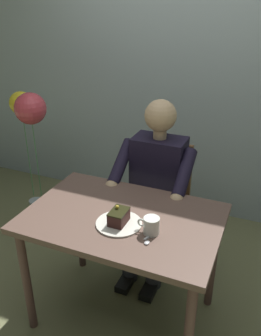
# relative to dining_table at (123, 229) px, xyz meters

# --- Properties ---
(ground_plane) EXTENTS (14.00, 14.00, 0.00)m
(ground_plane) POSITION_rel_dining_table_xyz_m (0.00, 0.00, -0.66)
(ground_plane) COLOR olive
(cafe_rear_panel) EXTENTS (6.40, 0.12, 3.00)m
(cafe_rear_panel) POSITION_rel_dining_table_xyz_m (0.00, -1.49, 0.84)
(cafe_rear_panel) COLOR #A5B6BE
(cafe_rear_panel) RESTS_ON ground
(dining_table) EXTENTS (1.08, 0.73, 0.76)m
(dining_table) POSITION_rel_dining_table_xyz_m (0.00, 0.00, 0.00)
(dining_table) COLOR brown
(dining_table) RESTS_ON ground
(chair) EXTENTS (0.42, 0.42, 0.90)m
(chair) POSITION_rel_dining_table_xyz_m (0.00, -0.71, -0.17)
(chair) COLOR brown
(chair) RESTS_ON ground
(seated_person) EXTENTS (0.53, 0.58, 1.27)m
(seated_person) POSITION_rel_dining_table_xyz_m (0.00, -0.54, -0.00)
(seated_person) COLOR black
(seated_person) RESTS_ON ground
(dessert_plate) EXTENTS (0.25, 0.25, 0.01)m
(dessert_plate) POSITION_rel_dining_table_xyz_m (-0.02, 0.09, 0.10)
(dessert_plate) COLOR silver
(dessert_plate) RESTS_ON dining_table
(cake_slice) EXTENTS (0.08, 0.12, 0.09)m
(cake_slice) POSITION_rel_dining_table_xyz_m (-0.02, 0.09, 0.14)
(cake_slice) COLOR #3C1E1B
(cake_slice) RESTS_ON dessert_plate
(coffee_cup) EXTENTS (0.12, 0.08, 0.09)m
(coffee_cup) POSITION_rel_dining_table_xyz_m (-0.20, 0.09, 0.14)
(coffee_cup) COLOR silver
(coffee_cup) RESTS_ON dining_table
(dessert_spoon) EXTENTS (0.05, 0.14, 0.01)m
(dessert_spoon) POSITION_rel_dining_table_xyz_m (-0.21, 0.15, 0.10)
(dessert_spoon) COLOR silver
(dessert_spoon) RESTS_ON dining_table
(balloon_display) EXTENTS (0.36, 0.28, 1.20)m
(balloon_display) POSITION_rel_dining_table_xyz_m (1.13, -0.68, 0.29)
(balloon_display) COLOR #B2C1C6
(balloon_display) RESTS_ON ground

